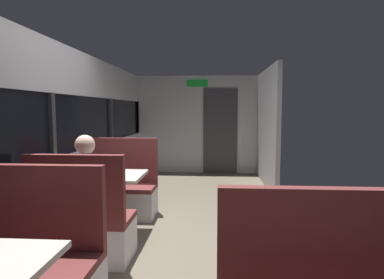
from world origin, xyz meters
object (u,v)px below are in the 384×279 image
Objects in this scene: bench_mid_window_facing_end at (83,229)px; bench_mid_window_facing_entry at (122,193)px; dining_table_mid_window at (106,183)px; bench_near_window_facing_entry at (34,274)px; seated_passenger at (85,206)px.

bench_mid_window_facing_end is 1.40m from bench_mid_window_facing_entry.
dining_table_mid_window is 0.82× the size of bench_mid_window_facing_end.
bench_mid_window_facing_entry is at bearing 90.00° from bench_near_window_facing_entry.
bench_mid_window_facing_end is at bearing -90.00° from bench_mid_window_facing_entry.
bench_near_window_facing_entry is at bearing -90.00° from dining_table_mid_window.
seated_passenger is (0.00, -0.63, -0.10)m from dining_table_mid_window.
seated_passenger reaches higher than bench_mid_window_facing_end.
bench_mid_window_facing_end is at bearing -90.00° from seated_passenger.
dining_table_mid_window is at bearing 90.00° from bench_mid_window_facing_end.
dining_table_mid_window is at bearing -90.00° from bench_mid_window_facing_entry.
bench_near_window_facing_entry reaches higher than dining_table_mid_window.
seated_passenger is at bearing 90.00° from bench_mid_window_facing_end.
bench_mid_window_facing_end is 0.22m from seated_passenger.
seated_passenger reaches higher than dining_table_mid_window.
bench_near_window_facing_entry is 0.99m from seated_passenger.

